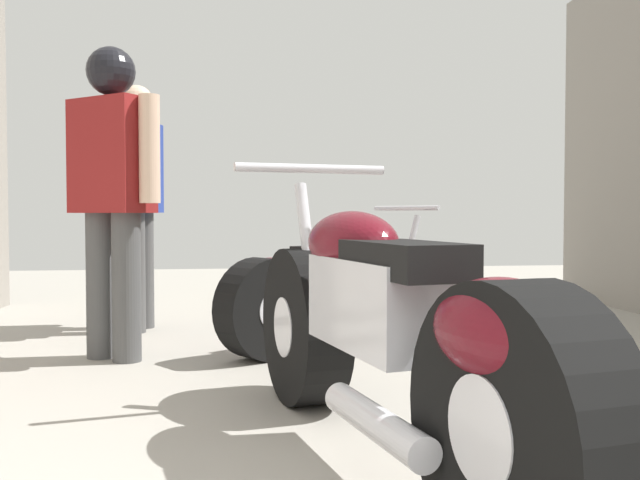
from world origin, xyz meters
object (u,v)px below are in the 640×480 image
motorcycle_maroon_cruiser (384,333)px  mechanic_in_blue (138,192)px  motorcycle_black_naked (341,287)px  mechanic_with_helmet (112,173)px

motorcycle_maroon_cruiser → mechanic_in_blue: bearing=111.4°
motorcycle_maroon_cruiser → mechanic_in_blue: 3.09m
motorcycle_maroon_cruiser → mechanic_in_blue: (-1.11, 2.83, 0.53)m
motorcycle_maroon_cruiser → motorcycle_black_naked: motorcycle_maroon_cruiser is taller
motorcycle_black_naked → mechanic_in_blue: bearing=150.1°
mechanic_in_blue → mechanic_with_helmet: 1.01m
mechanic_in_blue → mechanic_with_helmet: (-0.01, -1.00, 0.07)m
motorcycle_maroon_cruiser → motorcycle_black_naked: (0.21, 2.07, -0.07)m
motorcycle_black_naked → motorcycle_maroon_cruiser: bearing=-95.6°
mechanic_in_blue → motorcycle_maroon_cruiser: bearing=-68.6°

